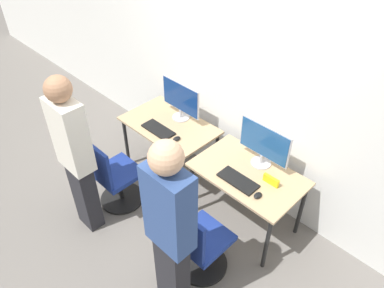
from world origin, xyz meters
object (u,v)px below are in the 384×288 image
(monitor_left, at_px, (181,100))
(keyboard_right, at_px, (238,180))
(keyboard_left, at_px, (158,130))
(person_left, at_px, (75,153))
(office_chair_left, at_px, (114,179))
(office_chair_right, at_px, (199,245))
(person_right, at_px, (170,228))
(mouse_right, at_px, (258,195))
(mouse_left, at_px, (177,139))
(monitor_right, at_px, (264,144))

(monitor_left, height_order, keyboard_right, monitor_left)
(keyboard_left, xyz_separation_m, person_left, (-0.02, -0.97, 0.24))
(person_left, bearing_deg, office_chair_left, 94.83)
(office_chair_right, distance_m, person_right, 0.73)
(keyboard_left, bearing_deg, keyboard_right, 0.19)
(person_left, bearing_deg, mouse_right, 34.38)
(monitor_left, relative_size, office_chair_right, 0.63)
(mouse_right, bearing_deg, mouse_left, 177.39)
(monitor_left, height_order, person_left, person_left)
(mouse_left, relative_size, office_chair_right, 0.10)
(mouse_right, relative_size, person_right, 0.05)
(mouse_left, xyz_separation_m, monitor_right, (0.85, 0.33, 0.22))
(mouse_right, bearing_deg, person_right, -98.16)
(mouse_left, distance_m, monitor_right, 0.94)
(office_chair_right, height_order, person_right, person_right)
(mouse_right, bearing_deg, monitor_left, 164.99)
(keyboard_right, distance_m, person_right, 0.98)
(monitor_right, distance_m, mouse_right, 0.50)
(mouse_left, xyz_separation_m, person_right, (0.96, -0.97, 0.25))
(monitor_right, distance_m, keyboard_right, 0.42)
(keyboard_left, distance_m, mouse_right, 1.36)
(office_chair_left, bearing_deg, monitor_left, 86.78)
(keyboard_left, bearing_deg, monitor_right, 17.70)
(office_chair_right, bearing_deg, mouse_right, 71.11)
(mouse_left, bearing_deg, office_chair_left, -116.69)
(keyboard_left, height_order, office_chair_left, office_chair_left)
(office_chair_left, bearing_deg, mouse_left, 63.31)
(keyboard_right, bearing_deg, monitor_left, 163.12)
(keyboard_right, distance_m, mouse_right, 0.25)
(mouse_left, bearing_deg, monitor_left, 129.90)
(person_left, bearing_deg, office_chair_right, 18.32)
(office_chair_left, relative_size, office_chair_right, 1.00)
(person_left, xyz_separation_m, office_chair_right, (1.19, 0.40, -0.61))
(keyboard_left, bearing_deg, person_right, -37.42)
(office_chair_left, relative_size, monitor_right, 1.60)
(monitor_left, xyz_separation_m, person_right, (1.23, -1.28, 0.03))
(keyboard_left, distance_m, keyboard_right, 1.11)
(monitor_right, relative_size, office_chair_right, 0.63)
(mouse_left, relative_size, mouse_right, 1.00)
(office_chair_left, distance_m, person_right, 1.46)
(monitor_left, height_order, person_right, person_right)
(mouse_left, xyz_separation_m, keyboard_right, (0.85, -0.02, -0.01))
(office_chair_left, xyz_separation_m, mouse_right, (1.41, 0.58, 0.37))
(mouse_right, bearing_deg, person_left, -145.62)
(monitor_left, bearing_deg, mouse_right, -15.01)
(monitor_right, height_order, office_chair_right, monitor_right)
(monitor_left, xyz_separation_m, mouse_left, (0.26, -0.31, -0.22))
(keyboard_left, xyz_separation_m, office_chair_left, (-0.05, -0.60, -0.37))
(keyboard_left, xyz_separation_m, mouse_right, (1.36, -0.02, 0.01))
(keyboard_right, bearing_deg, person_left, -139.42)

